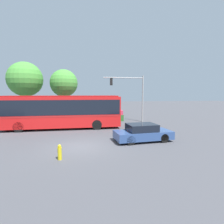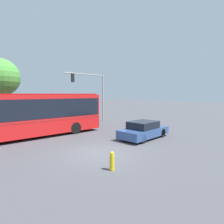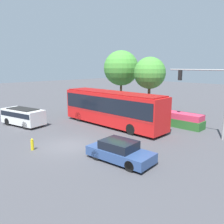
{
  "view_description": "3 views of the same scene",
  "coord_description": "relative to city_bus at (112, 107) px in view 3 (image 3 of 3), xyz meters",
  "views": [
    {
      "loc": [
        0.21,
        -11.99,
        3.62
      ],
      "look_at": [
        3.29,
        6.49,
        1.67
      ],
      "focal_mm": 28.07,
      "sensor_mm": 36.0,
      "label": 1
    },
    {
      "loc": [
        -6.37,
        -8.38,
        3.41
      ],
      "look_at": [
        3.82,
        3.36,
        1.9
      ],
      "focal_mm": 29.83,
      "sensor_mm": 36.0,
      "label": 2
    },
    {
      "loc": [
        14.07,
        -9.6,
        5.97
      ],
      "look_at": [
        0.7,
        4.06,
        2.14
      ],
      "focal_mm": 37.1,
      "sensor_mm": 36.0,
      "label": 3
    }
  ],
  "objects": [
    {
      "name": "ground_plane",
      "position": [
        1.85,
        -6.7,
        -1.95
      ],
      "size": [
        140.0,
        140.0,
        0.0
      ],
      "primitive_type": "plane",
      "color": "#444449"
    },
    {
      "name": "city_bus",
      "position": [
        0.0,
        0.0,
        0.0
      ],
      "size": [
        11.8,
        2.65,
        3.44
      ],
      "rotation": [
        0.0,
        0.0,
        3.15
      ],
      "color": "red",
      "rests_on": "ground"
    },
    {
      "name": "sedan_foreground",
      "position": [
        6.56,
        -6.03,
        -1.32
      ],
      "size": [
        4.49,
        2.25,
        1.33
      ],
      "rotation": [
        0.0,
        0.0,
        0.09
      ],
      "color": "navy",
      "rests_on": "ground"
    },
    {
      "name": "suv_left_lane",
      "position": [
        -6.54,
        -6.24,
        -0.94
      ],
      "size": [
        4.98,
        2.85,
        1.74
      ],
      "rotation": [
        0.0,
        0.0,
        0.2
      ],
      "color": "silver",
      "rests_on": "ground"
    },
    {
      "name": "traffic_light_pole",
      "position": [
        8.36,
        3.03,
        2.02
      ],
      "size": [
        5.2,
        0.24,
        5.93
      ],
      "rotation": [
        0.0,
        0.0,
        3.14
      ],
      "color": "gray",
      "rests_on": "ground"
    },
    {
      "name": "flowering_hedge",
      "position": [
        2.91,
        4.48,
        -1.26
      ],
      "size": [
        8.94,
        1.5,
        1.41
      ],
      "color": "#286028",
      "rests_on": "ground"
    },
    {
      "name": "street_tree_left",
      "position": [
        -5.86,
        7.76,
        3.68
      ],
      "size": [
        4.8,
        4.8,
        8.05
      ],
      "color": "brown",
      "rests_on": "ground"
    },
    {
      "name": "street_tree_centre",
      "position": [
        -0.54,
        6.99,
        3.14
      ],
      "size": [
        3.82,
        3.82,
        7.03
      ],
      "color": "brown",
      "rests_on": "ground"
    },
    {
      "name": "fire_hydrant",
      "position": [
        0.75,
        -9.0,
        -1.54
      ],
      "size": [
        0.22,
        0.22,
        0.86
      ],
      "color": "gold",
      "rests_on": "ground"
    }
  ]
}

